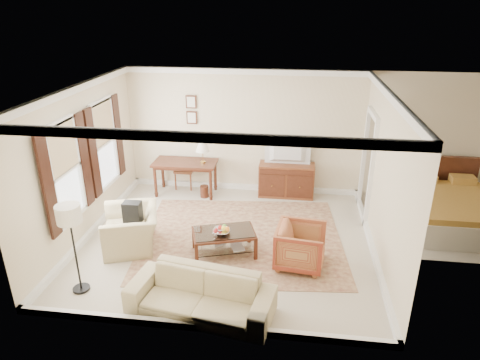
% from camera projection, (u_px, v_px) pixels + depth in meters
% --- Properties ---
extents(room_shell, '(5.51, 5.01, 2.91)m').
position_uv_depth(room_shell, '(226.00, 115.00, 7.30)').
color(room_shell, beige).
rests_on(room_shell, ground).
extents(annex_bedroom, '(3.00, 2.70, 2.90)m').
position_uv_depth(annex_bedroom, '(456.00, 212.00, 8.64)').
color(annex_bedroom, beige).
rests_on(annex_bedroom, ground).
extents(window_front, '(0.12, 1.56, 1.80)m').
position_uv_depth(window_front, '(65.00, 172.00, 7.35)').
color(window_front, '#CCB284').
rests_on(window_front, room_shell).
extents(window_rear, '(0.12, 1.56, 1.80)m').
position_uv_depth(window_rear, '(105.00, 144.00, 8.81)').
color(window_rear, '#CCB284').
rests_on(window_rear, room_shell).
extents(doorway, '(0.10, 1.12, 2.25)m').
position_uv_depth(doorway, '(367.00, 167.00, 8.89)').
color(doorway, white).
rests_on(doorway, room_shell).
extents(rug, '(4.11, 3.62, 0.01)m').
position_uv_depth(rug, '(242.00, 238.00, 8.34)').
color(rug, maroon).
rests_on(rug, room_shell).
extents(writing_desk, '(1.47, 0.74, 0.80)m').
position_uv_depth(writing_desk, '(185.00, 166.00, 10.01)').
color(writing_desk, '#4C2315').
rests_on(writing_desk, room_shell).
extents(desk_chair, '(0.52, 0.52, 1.05)m').
position_uv_depth(desk_chair, '(184.00, 167.00, 10.41)').
color(desk_chair, brown).
rests_on(desk_chair, room_shell).
extents(desk_lamp, '(0.32, 0.32, 0.50)m').
position_uv_depth(desk_lamp, '(203.00, 152.00, 9.82)').
color(desk_lamp, silver).
rests_on(desk_lamp, writing_desk).
extents(framed_prints, '(0.25, 0.04, 0.68)m').
position_uv_depth(framed_prints, '(191.00, 110.00, 9.92)').
color(framed_prints, '#4C2315').
rests_on(framed_prints, room_shell).
extents(sideboard, '(1.28, 0.49, 0.79)m').
position_uv_depth(sideboard, '(286.00, 180.00, 10.02)').
color(sideboard, brown).
rests_on(sideboard, room_shell).
extents(tv, '(1.00, 0.57, 0.13)m').
position_uv_depth(tv, '(288.00, 144.00, 9.65)').
color(tv, black).
rests_on(tv, sideboard).
extents(coffee_table, '(1.25, 0.96, 0.47)m').
position_uv_depth(coffee_table, '(224.00, 237.00, 7.69)').
color(coffee_table, '#4C2315').
rests_on(coffee_table, room_shell).
extents(fruit_bowl, '(0.42, 0.42, 0.10)m').
position_uv_depth(fruit_bowl, '(221.00, 231.00, 7.55)').
color(fruit_bowl, silver).
rests_on(fruit_bowl, coffee_table).
extents(book_a, '(0.26, 0.16, 0.38)m').
position_uv_depth(book_a, '(213.00, 243.00, 7.82)').
color(book_a, brown).
rests_on(book_a, coffee_table).
extents(book_b, '(0.27, 0.13, 0.38)m').
position_uv_depth(book_b, '(232.00, 248.00, 7.68)').
color(book_b, brown).
rests_on(book_b, coffee_table).
extents(striped_armchair, '(0.85, 0.89, 0.83)m').
position_uv_depth(striped_armchair, '(301.00, 244.00, 7.33)').
color(striped_armchair, maroon).
rests_on(striped_armchair, room_shell).
extents(club_armchair, '(1.05, 1.30, 0.98)m').
position_uv_depth(club_armchair, '(131.00, 223.00, 7.88)').
color(club_armchair, '#C3B384').
rests_on(club_armchair, room_shell).
extents(backpack, '(0.31, 0.37, 0.40)m').
position_uv_depth(backpack, '(132.00, 211.00, 7.79)').
color(backpack, black).
rests_on(backpack, club_armchair).
extents(sofa, '(2.21, 0.97, 0.83)m').
position_uv_depth(sofa, '(200.00, 289.00, 6.20)').
color(sofa, '#C3B384').
rests_on(sofa, room_shell).
extents(floor_lamp, '(0.37, 0.37, 1.50)m').
position_uv_depth(floor_lamp, '(70.00, 220.00, 6.37)').
color(floor_lamp, black).
rests_on(floor_lamp, room_shell).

